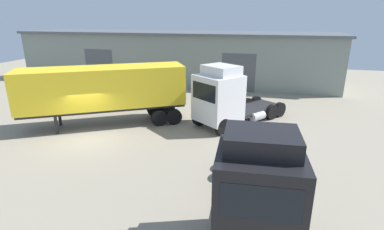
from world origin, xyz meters
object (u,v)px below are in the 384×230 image
Objects in this scene: tractor_unit_black at (258,188)px; gravel_pile at (43,92)px; container_trailer_grey at (105,89)px; tractor_unit_white at (225,98)px.

tractor_unit_black is 1.89× the size of gravel_pile.
gravel_pile is (-8.44, 4.11, -1.74)m from container_trailer_grey.
gravel_pile is (-18.54, 12.48, -1.05)m from tractor_unit_black.
tractor_unit_white is 1.89× the size of gravel_pile.
tractor_unit_white is at bearing -169.93° from tractor_unit_black.
tractor_unit_white is 0.68× the size of container_trailer_grey.
tractor_unit_black reaches higher than gravel_pile.
container_trailer_grey reaches higher than tractor_unit_black.
container_trailer_grey reaches higher than gravel_pile.
gravel_pile is at bearing -128.03° from tractor_unit_black.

